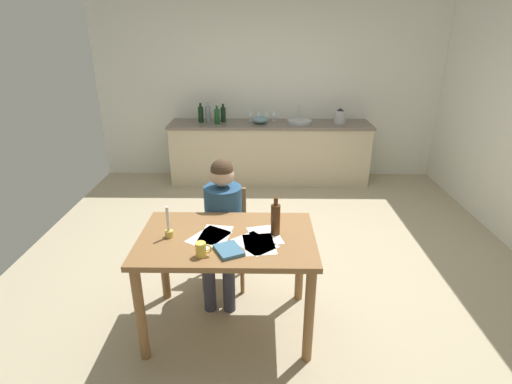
{
  "coord_description": "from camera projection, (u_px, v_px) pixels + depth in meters",
  "views": [
    {
      "loc": [
        -0.13,
        -3.48,
        2.17
      ],
      "look_at": [
        -0.17,
        -0.29,
        0.85
      ],
      "focal_mm": 27.63,
      "sensor_mm": 36.0,
      "label": 1
    }
  ],
  "objects": [
    {
      "name": "paper_receipt",
      "position": [
        259.0,
        244.0,
        2.72
      ],
      "size": [
        0.25,
        0.32,
        0.0
      ],
      "primitive_type": "cube",
      "rotation": [
        0.0,
        0.0,
        0.14
      ],
      "color": "white",
      "rests_on": "dining_table"
    },
    {
      "name": "coffee_mug",
      "position": [
        201.0,
        249.0,
        2.57
      ],
      "size": [
        0.11,
        0.07,
        0.1
      ],
      "color": "#F2CC4C",
      "rests_on": "dining_table"
    },
    {
      "name": "wine_glass_back_left",
      "position": [
        258.0,
        113.0,
        5.86
      ],
      "size": [
        0.07,
        0.07,
        0.15
      ],
      "color": "silver",
      "rests_on": "kitchen_counter"
    },
    {
      "name": "mixing_bowl",
      "position": [
        260.0,
        120.0,
        5.71
      ],
      "size": [
        0.24,
        0.24,
        0.11
      ],
      "primitive_type": "ellipsoid",
      "color": "#668C99",
      "rests_on": "kitchen_counter"
    },
    {
      "name": "paper_notice",
      "position": [
        215.0,
        235.0,
        2.85
      ],
      "size": [
        0.25,
        0.32,
        0.0
      ],
      "primitive_type": "cube",
      "rotation": [
        0.0,
        0.0,
        -0.15
      ],
      "color": "white",
      "rests_on": "dining_table"
    },
    {
      "name": "paper_bill",
      "position": [
        255.0,
        243.0,
        2.74
      ],
      "size": [
        0.35,
        0.36,
        0.0
      ],
      "primitive_type": "cube",
      "rotation": [
        0.0,
        0.0,
        0.69
      ],
      "color": "white",
      "rests_on": "dining_table"
    },
    {
      "name": "wine_glass_near_sink",
      "position": [
        274.0,
        113.0,
        5.86
      ],
      "size": [
        0.07,
        0.07,
        0.15
      ],
      "color": "silver",
      "rests_on": "kitchen_counter"
    },
    {
      "name": "paper_envelope",
      "position": [
        265.0,
        235.0,
        2.84
      ],
      "size": [
        0.28,
        0.34,
        0.0
      ],
      "primitive_type": "cube",
      "rotation": [
        0.0,
        0.0,
        0.25
      ],
      "color": "white",
      "rests_on": "dining_table"
    },
    {
      "name": "bottle_vinegar",
      "position": [
        208.0,
        113.0,
        5.8
      ],
      "size": [
        0.08,
        0.08,
        0.29
      ],
      "color": "#8C999E",
      "rests_on": "kitchen_counter"
    },
    {
      "name": "book_magazine",
      "position": [
        229.0,
        250.0,
        2.63
      ],
      "size": [
        0.23,
        0.25,
        0.03
      ],
      "primitive_type": "cube",
      "rotation": [
        0.0,
        0.0,
        0.46
      ],
      "color": "teal",
      "rests_on": "dining_table"
    },
    {
      "name": "bottle_sauce",
      "position": [
        223.0,
        114.0,
        5.78
      ],
      "size": [
        0.08,
        0.08,
        0.26
      ],
      "color": "black",
      "rests_on": "kitchen_counter"
    },
    {
      "name": "paper_letter",
      "position": [
        209.0,
        237.0,
        2.82
      ],
      "size": [
        0.33,
        0.36,
        0.0
      ],
      "primitive_type": "cube",
      "rotation": [
        0.0,
        0.0,
        -0.55
      ],
      "color": "white",
      "rests_on": "dining_table"
    },
    {
      "name": "wall_back",
      "position": [
        270.0,
        91.0,
        5.94
      ],
      "size": [
        5.2,
        0.12,
        2.6
      ],
      "primitive_type": "cube",
      "color": "silver",
      "rests_on": "ground"
    },
    {
      "name": "wine_glass_by_kettle",
      "position": [
        266.0,
        113.0,
        5.86
      ],
      "size": [
        0.07,
        0.07,
        0.15
      ],
      "color": "silver",
      "rests_on": "kitchen_counter"
    },
    {
      "name": "candlestick",
      "position": [
        169.0,
        229.0,
        2.8
      ],
      "size": [
        0.06,
        0.06,
        0.24
      ],
      "color": "gold",
      "rests_on": "dining_table"
    },
    {
      "name": "wine_glass_back_right",
      "position": [
        250.0,
        113.0,
        5.87
      ],
      "size": [
        0.07,
        0.07,
        0.15
      ],
      "color": "silver",
      "rests_on": "kitchen_counter"
    },
    {
      "name": "wine_bottle_on_table",
      "position": [
        275.0,
        219.0,
        2.81
      ],
      "size": [
        0.07,
        0.07,
        0.29
      ],
      "color": "#593319",
      "rests_on": "dining_table"
    },
    {
      "name": "bottle_wine_red",
      "position": [
        217.0,
        116.0,
        5.66
      ],
      "size": [
        0.08,
        0.08,
        0.26
      ],
      "color": "#194C23",
      "rests_on": "kitchen_counter"
    },
    {
      "name": "dining_table",
      "position": [
        227.0,
        252.0,
        2.87
      ],
      "size": [
        1.27,
        0.81,
        0.79
      ],
      "color": "olive",
      "rests_on": "ground"
    },
    {
      "name": "kitchen_counter",
      "position": [
        270.0,
        152.0,
        5.94
      ],
      "size": [
        2.94,
        0.64,
        0.9
      ],
      "color": "beige",
      "rests_on": "ground"
    },
    {
      "name": "sink_unit",
      "position": [
        300.0,
        121.0,
        5.76
      ],
      "size": [
        0.36,
        0.36,
        0.24
      ],
      "color": "#B2B7BC",
      "rests_on": "kitchen_counter"
    },
    {
      "name": "chair_at_table",
      "position": [
        225.0,
        232.0,
        3.54
      ],
      "size": [
        0.42,
        0.42,
        0.86
      ],
      "color": "olive",
      "rests_on": "ground"
    },
    {
      "name": "bottle_oil",
      "position": [
        201.0,
        114.0,
        5.77
      ],
      "size": [
        0.08,
        0.08,
        0.28
      ],
      "color": "black",
      "rests_on": "kitchen_counter"
    },
    {
      "name": "person_seated",
      "position": [
        223.0,
        220.0,
        3.33
      ],
      "size": [
        0.33,
        0.6,
        1.19
      ],
      "color": "navy",
      "rests_on": "ground"
    },
    {
      "name": "stovetop_kettle",
      "position": [
        340.0,
        116.0,
        5.72
      ],
      "size": [
        0.18,
        0.18,
        0.22
      ],
      "color": "#B7BABF",
      "rests_on": "kitchen_counter"
    },
    {
      "name": "ground_plane",
      "position": [
        273.0,
        259.0,
        4.05
      ],
      "size": [
        5.2,
        5.2,
        0.04
      ],
      "primitive_type": "cube",
      "color": "tan"
    }
  ]
}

